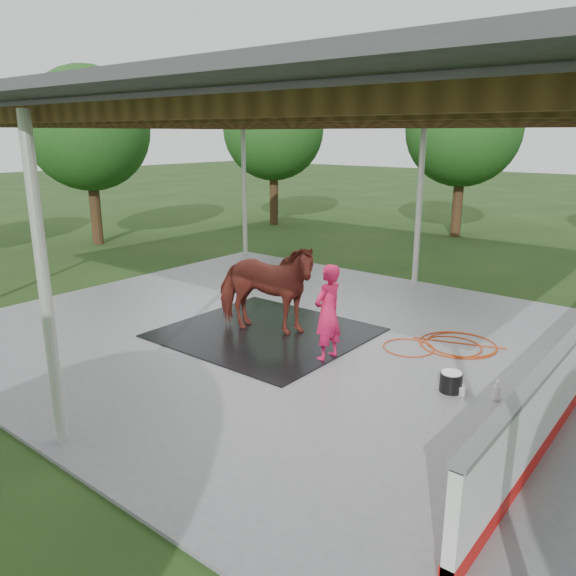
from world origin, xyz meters
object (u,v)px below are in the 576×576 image
Objects in this scene: handler at (328,313)px; horse at (265,288)px; dasher_board at (573,372)px; wash_bucket at (451,382)px.

horse is at bearing -96.03° from handler.
dasher_board is 3.96× the size of horse.
handler is at bearing -170.63° from dasher_board.
dasher_board reaches higher than wash_bucket.
dasher_board is 3.61m from handler.
dasher_board is at bearing -105.04° from horse.
wash_bucket is (3.69, -0.17, -0.73)m from horse.
wash_bucket is (-1.46, -0.47, -0.39)m from dasher_board.
handler is at bearing -176.93° from wash_bucket.
horse reaches higher than wash_bucket.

